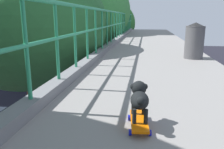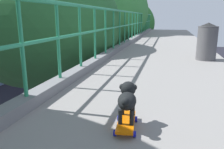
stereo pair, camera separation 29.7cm
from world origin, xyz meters
name	(u,v)px [view 1 (the left image)]	position (x,y,z in m)	size (l,w,h in m)	color
city_bus	(61,64)	(-8.39, 23.40, 1.93)	(2.71, 10.37, 3.42)	navy
roadside_tree_mid	(27,26)	(-2.82, 6.10, 6.73)	(5.08, 5.08, 8.83)	brown
roadside_tree_far	(84,12)	(-2.80, 12.99, 7.31)	(5.56, 5.56, 9.58)	brown
roadside_tree_farthest	(102,24)	(-3.00, 19.89, 6.43)	(5.90, 5.90, 8.73)	brown
toy_skateboard	(139,121)	(0.89, 1.01, 6.08)	(0.22, 0.47, 0.08)	#E86505
small_dog	(139,97)	(0.89, 1.06, 6.29)	(0.19, 0.39, 0.32)	black
litter_bin	(194,40)	(2.07, 4.85, 6.46)	(0.45, 0.45, 0.85)	#504E51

